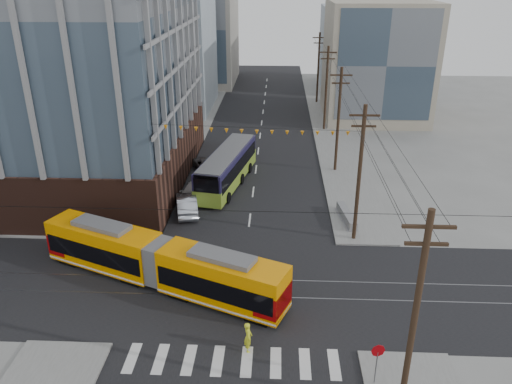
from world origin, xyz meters
TOP-DOWN VIEW (x-y plane):
  - ground at (0.00, 0.00)m, footprint 160.00×160.00m
  - office_building at (-22.00, 23.00)m, footprint 30.00×25.00m
  - bg_bldg_nw_near at (-17.00, 52.00)m, footprint 18.00×16.00m
  - bg_bldg_ne_near at (16.00, 48.00)m, footprint 14.00×14.00m
  - bg_bldg_nw_far at (-14.00, 72.00)m, footprint 16.00×18.00m
  - bg_bldg_ne_far at (18.00, 68.00)m, footprint 16.00×16.00m
  - utility_pole_near at (8.50, -6.00)m, footprint 0.30×0.30m
  - utility_pole_far at (8.50, 56.00)m, footprint 0.30×0.30m
  - streetcar at (-5.48, 4.17)m, footprint 17.68×9.50m
  - city_bus at (-2.68, 21.77)m, footprint 5.15×12.85m
  - parked_car_silver at (-5.64, 15.24)m, footprint 2.78×5.21m
  - parked_car_white at (-5.44, 19.17)m, footprint 2.60×4.85m
  - parked_car_grey at (-5.40, 25.64)m, footprint 3.77×5.23m
  - pedestrian at (0.83, -2.08)m, footprint 0.52×0.73m
  - stop_sign at (7.52, -4.33)m, footprint 0.87×0.87m
  - jersey_barrier at (8.30, 14.23)m, footprint 1.60×4.50m

SIDE VIEW (x-z plane):
  - ground at x=0.00m, z-range 0.00..0.00m
  - jersey_barrier at x=8.30m, z-range 0.00..0.88m
  - parked_car_grey at x=-5.40m, z-range 0.00..1.32m
  - parked_car_white at x=-5.44m, z-range 0.00..1.34m
  - parked_car_silver at x=-5.64m, z-range 0.00..1.63m
  - pedestrian at x=0.83m, z-range 0.00..1.89m
  - stop_sign at x=7.52m, z-range 0.00..2.43m
  - streetcar at x=-5.48m, z-range 0.00..3.50m
  - city_bus at x=-2.68m, z-range 0.00..3.56m
  - utility_pole_near at x=8.50m, z-range 0.00..11.00m
  - utility_pole_far at x=8.50m, z-range 0.00..11.00m
  - bg_bldg_ne_far at x=18.00m, z-range 0.00..14.00m
  - bg_bldg_ne_near at x=16.00m, z-range 0.00..16.00m
  - bg_bldg_nw_near at x=-17.00m, z-range 0.00..18.00m
  - bg_bldg_nw_far at x=-14.00m, z-range 0.00..20.00m
  - office_building at x=-22.00m, z-range 0.00..28.60m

